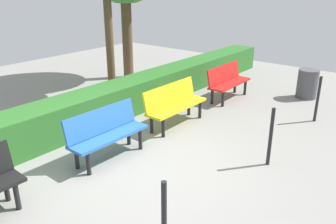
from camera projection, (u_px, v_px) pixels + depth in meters
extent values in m
plane|color=gray|center=(135.00, 168.00, 5.68)|extent=(17.20, 17.20, 0.00)
cube|color=red|center=(230.00, 83.00, 8.80)|extent=(1.47, 0.43, 0.05)
cube|color=red|center=(224.00, 73.00, 8.82)|extent=(1.46, 0.13, 0.42)
cylinder|color=black|center=(245.00, 88.00, 9.22)|extent=(0.07, 0.07, 0.39)
cylinder|color=black|center=(235.00, 86.00, 9.39)|extent=(0.07, 0.07, 0.39)
cylinder|color=black|center=(223.00, 99.00, 8.36)|extent=(0.07, 0.07, 0.39)
cylinder|color=black|center=(212.00, 96.00, 8.54)|extent=(0.07, 0.07, 0.39)
cube|color=yellow|center=(177.00, 107.00, 7.21)|extent=(1.57, 0.42, 0.05)
cube|color=yellow|center=(170.00, 94.00, 7.24)|extent=(1.57, 0.13, 0.42)
cylinder|color=black|center=(200.00, 110.00, 7.66)|extent=(0.07, 0.07, 0.39)
cylinder|color=black|center=(189.00, 107.00, 7.84)|extent=(0.07, 0.07, 0.39)
cylinder|color=black|center=(163.00, 128.00, 6.74)|extent=(0.07, 0.07, 0.39)
cylinder|color=black|center=(152.00, 124.00, 6.91)|extent=(0.07, 0.07, 0.39)
cube|color=blue|center=(109.00, 136.00, 5.85)|extent=(1.47, 0.45, 0.05)
cube|color=blue|center=(101.00, 121.00, 5.88)|extent=(1.46, 0.16, 0.42)
cylinder|color=black|center=(140.00, 139.00, 6.26)|extent=(0.07, 0.07, 0.39)
cylinder|color=black|center=(129.00, 135.00, 6.44)|extent=(0.07, 0.07, 0.39)
cylinder|color=black|center=(88.00, 164.00, 5.43)|extent=(0.07, 0.07, 0.39)
cylinder|color=black|center=(77.00, 158.00, 5.61)|extent=(0.07, 0.07, 0.39)
cylinder|color=black|center=(17.00, 197.00, 4.61)|extent=(0.07, 0.07, 0.39)
cylinder|color=black|center=(6.00, 188.00, 4.79)|extent=(0.07, 0.07, 0.39)
cube|color=#2D6B28|center=(98.00, 107.00, 7.36)|extent=(13.20, 0.76, 0.72)
cylinder|color=brown|center=(127.00, 33.00, 10.45)|extent=(0.31, 0.31, 2.72)
cylinder|color=brown|center=(109.00, 40.00, 8.80)|extent=(0.20, 0.20, 2.89)
cylinder|color=black|center=(318.00, 99.00, 7.39)|extent=(0.06, 0.06, 1.00)
cylinder|color=black|center=(271.00, 137.00, 5.63)|extent=(0.06, 0.06, 1.00)
cylinder|color=black|center=(164.00, 223.00, 3.65)|extent=(0.06, 0.06, 1.00)
cylinder|color=#4C4C51|center=(307.00, 84.00, 8.93)|extent=(0.51, 0.51, 0.74)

